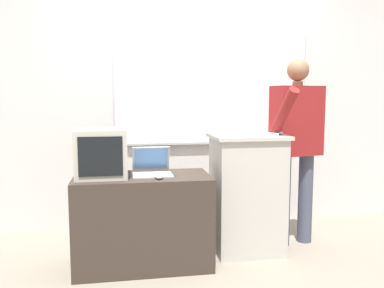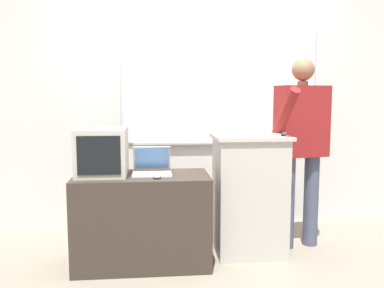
{
  "view_description": "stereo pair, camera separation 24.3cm",
  "coord_description": "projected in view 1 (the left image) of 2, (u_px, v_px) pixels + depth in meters",
  "views": [
    {
      "loc": [
        -0.73,
        -2.8,
        1.32
      ],
      "look_at": [
        -0.17,
        0.36,
        0.95
      ],
      "focal_mm": 38.0,
      "sensor_mm": 36.0,
      "label": 1
    },
    {
      "loc": [
        -0.48,
        -2.83,
        1.32
      ],
      "look_at": [
        -0.17,
        0.36,
        0.95
      ],
      "focal_mm": 38.0,
      "sensor_mm": 36.0,
      "label": 2
    }
  ],
  "objects": [
    {
      "name": "crt_monitor",
      "position": [
        102.0,
        153.0,
        3.1
      ],
      "size": [
        0.38,
        0.42,
        0.37
      ],
      "color": "#BCB7A8",
      "rests_on": "side_desk"
    },
    {
      "name": "computer_mouse_by_laptop",
      "position": [
        159.0,
        177.0,
        3.02
      ],
      "size": [
        0.06,
        0.1,
        0.03
      ],
      "color": "silver",
      "rests_on": "side_desk"
    },
    {
      "name": "lectern_podium",
      "position": [
        247.0,
        193.0,
        3.47
      ],
      "size": [
        0.62,
        0.51,
        1.01
      ],
      "color": "#BCB7AD",
      "rests_on": "ground_plane"
    },
    {
      "name": "side_desk",
      "position": [
        143.0,
        221.0,
        3.18
      ],
      "size": [
        1.05,
        0.53,
        0.72
      ],
      "color": "#382D26",
      "rests_on": "ground_plane"
    },
    {
      "name": "person_presenter",
      "position": [
        296.0,
        139.0,
        3.6
      ],
      "size": [
        0.6,
        0.59,
        1.66
      ],
      "rotation": [
        0.0,
        0.0,
        0.19
      ],
      "color": "#474C60",
      "rests_on": "ground_plane"
    },
    {
      "name": "wireless_keyboard",
      "position": [
        250.0,
        134.0,
        3.35
      ],
      "size": [
        0.44,
        0.13,
        0.02
      ],
      "color": "beige",
      "rests_on": "lectern_podium"
    },
    {
      "name": "laptop",
      "position": [
        152.0,
        166.0,
        3.23
      ],
      "size": [
        0.31,
        0.32,
        0.21
      ],
      "color": "#B7BABF",
      "rests_on": "side_desk"
    },
    {
      "name": "ground_plane",
      "position": [
        223.0,
        276.0,
        3.01
      ],
      "size": [
        30.0,
        30.0,
        0.0
      ],
      "primitive_type": "plane",
      "color": "gray"
    },
    {
      "name": "back_wall",
      "position": [
        192.0,
        96.0,
        4.2
      ],
      "size": [
        6.4,
        0.17,
        2.66
      ],
      "color": "silver",
      "rests_on": "ground_plane"
    },
    {
      "name": "coffee_mug",
      "position": [
        216.0,
        127.0,
        3.55
      ],
      "size": [
        0.14,
        0.08,
        0.1
      ],
      "color": "silver",
      "rests_on": "lectern_podium"
    },
    {
      "name": "computer_mouse_by_keyboard",
      "position": [
        279.0,
        133.0,
        3.41
      ],
      "size": [
        0.06,
        0.1,
        0.03
      ],
      "color": "#BCBCC1",
      "rests_on": "lectern_podium"
    }
  ]
}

